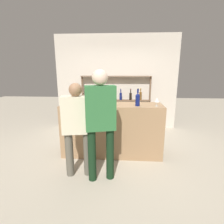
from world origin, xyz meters
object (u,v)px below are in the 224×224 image
(counter_bottle_1, at_px, (138,99))
(counter_bottle_2, at_px, (97,98))
(customer_left, at_px, (77,124))
(wine_glass, at_px, (157,100))
(cork_jar, at_px, (82,100))
(counter_bottle_0, at_px, (95,98))
(counter_bottle_3, at_px, (106,99))
(customer_center, at_px, (101,118))

(counter_bottle_1, distance_m, counter_bottle_2, 0.87)
(counter_bottle_1, relative_size, customer_left, 0.21)
(wine_glass, height_order, cork_jar, cork_jar)
(counter_bottle_0, distance_m, customer_left, 0.90)
(counter_bottle_1, height_order, customer_left, customer_left)
(counter_bottle_1, distance_m, wine_glass, 0.37)
(counter_bottle_0, bearing_deg, wine_glass, -4.92)
(cork_jar, bearing_deg, counter_bottle_3, -20.05)
(wine_glass, xyz_separation_m, cork_jar, (-1.50, 0.10, -0.03))
(counter_bottle_3, bearing_deg, customer_center, -90.68)
(customer_left, bearing_deg, counter_bottle_3, -41.61)
(counter_bottle_0, height_order, counter_bottle_1, counter_bottle_0)
(customer_left, bearing_deg, counter_bottle_1, -64.15)
(counter_bottle_0, xyz_separation_m, counter_bottle_1, (0.85, -0.12, -0.00))
(counter_bottle_0, relative_size, customer_left, 0.23)
(counter_bottle_0, height_order, counter_bottle_2, counter_bottle_0)
(counter_bottle_1, xyz_separation_m, wine_glass, (0.37, 0.01, -0.02))
(cork_jar, relative_size, customer_center, 0.09)
(wine_glass, height_order, customer_left, customer_left)
(customer_left, bearing_deg, counter_bottle_0, -20.32)
(counter_bottle_0, distance_m, counter_bottle_3, 0.31)
(counter_bottle_3, bearing_deg, cork_jar, 159.95)
(counter_bottle_1, bearing_deg, counter_bottle_2, 164.26)
(counter_bottle_0, xyz_separation_m, counter_bottle_3, (0.24, -0.19, 0.01))
(counter_bottle_2, bearing_deg, counter_bottle_0, -98.67)
(customer_left, bearing_deg, wine_glass, -71.48)
(counter_bottle_1, height_order, counter_bottle_3, counter_bottle_3)
(customer_left, distance_m, customer_center, 0.43)
(counter_bottle_2, bearing_deg, wine_glass, -10.37)
(counter_bottle_0, relative_size, counter_bottle_3, 0.94)
(counter_bottle_0, height_order, wine_glass, counter_bottle_0)
(counter_bottle_3, height_order, cork_jar, counter_bottle_3)
(counter_bottle_1, bearing_deg, counter_bottle_3, -173.25)
(counter_bottle_2, distance_m, wine_glass, 1.23)
(counter_bottle_1, height_order, wine_glass, counter_bottle_1)
(counter_bottle_3, xyz_separation_m, cork_jar, (-0.52, 0.19, -0.07))
(counter_bottle_1, xyz_separation_m, cork_jar, (-1.13, 0.12, -0.05))
(counter_bottle_0, relative_size, customer_center, 0.20)
(counter_bottle_0, bearing_deg, counter_bottle_1, -7.99)
(counter_bottle_2, relative_size, counter_bottle_3, 0.85)
(counter_bottle_1, relative_size, customer_center, 0.19)
(counter_bottle_3, distance_m, cork_jar, 0.55)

